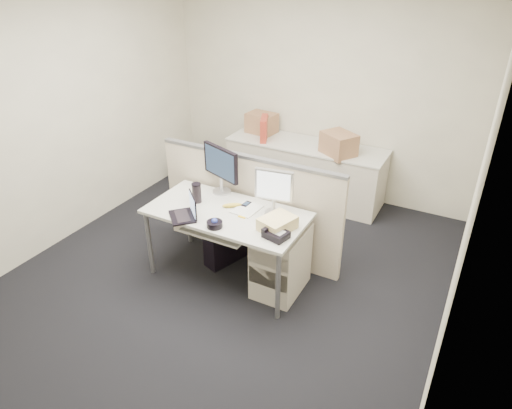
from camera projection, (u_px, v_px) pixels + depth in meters
The scene contains 27 objects.
floor at pixel (229, 275), 4.60m from camera, with size 4.00×4.50×0.01m, color black.
wall_back at pixel (319, 90), 5.69m from camera, with size 4.00×0.02×2.70m, color #B8B09C.
wall_left at pixel (62, 116), 4.78m from camera, with size 0.02×4.50×2.70m, color #B8B09C.
wall_right at pixel (473, 201), 3.12m from camera, with size 0.02×4.50×2.70m, color #B8B09C.
desk at pixel (227, 218), 4.28m from camera, with size 1.50×0.75×0.73m.
keyboard_tray at pixel (217, 231), 4.16m from camera, with size 0.62×0.32×0.02m, color beige.
drawer_pedestal at pixel (281, 261), 4.25m from camera, with size 0.40×0.55×0.65m, color #BFB2A2.
cubicle_partition at pixel (250, 208), 4.68m from camera, with size 2.00×0.06×1.10m, color beige.
back_counter at pixel (305, 172), 5.92m from camera, with size 2.00×0.60×0.72m, color #BFB2A2.
monitor_main at pixel (221, 170), 4.48m from camera, with size 0.48×0.19×0.48m, color black.
monitor_small at pixel (274, 193), 4.12m from camera, with size 0.35×0.18×0.43m, color #B7B7BC.
laptop at pixel (181, 207), 4.10m from camera, with size 0.28×0.21×0.21m, color black.
trackball at pixel (215, 224), 4.00m from camera, with size 0.14×0.14×0.05m, color black.
desk_phone at pixel (276, 234), 3.84m from camera, with size 0.20×0.16×0.06m, color black.
paper_stack at pixel (247, 209), 4.28m from camera, with size 0.21×0.27×0.01m, color silver.
sticky_pad at pixel (243, 216), 4.17m from camera, with size 0.07×0.07×0.01m, color yellow.
travel_mug at pixel (197, 193), 4.37m from camera, with size 0.09×0.09×0.18m, color black.
banana at pixel (232, 205), 4.31m from camera, with size 0.19×0.05×0.04m, color gold.
cellphone at pixel (246, 204), 4.36m from camera, with size 0.06×0.11×0.01m, color black.
manila_folders at pixel (277, 223), 3.95m from camera, with size 0.23×0.30×0.11m, color #DCCF85.
keyboard at pixel (214, 225), 4.20m from camera, with size 0.45×0.16×0.02m, color black.
pc_tower_desk at pixel (226, 243), 4.71m from camera, with size 0.18×0.45×0.42m, color black.
pc_tower_spare_dark at pixel (229, 172), 6.29m from camera, with size 0.17×0.43×0.40m, color black.
pc_tower_spare_silver at pixel (185, 166), 6.46m from camera, with size 0.18×0.44×0.41m, color #B7B7BC.
cardboard_box_left at pixel (262, 124), 6.06m from camera, with size 0.37×0.28×0.28m, color #986847.
cardboard_box_right at pixel (339, 144), 5.40m from camera, with size 0.39×0.30×0.28m, color #986847.
red_binder at pixel (264, 129), 5.82m from camera, with size 0.08×0.34×0.31m, color #A73221.
Camera 1 is at (1.98, -3.12, 2.83)m, focal length 32.00 mm.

